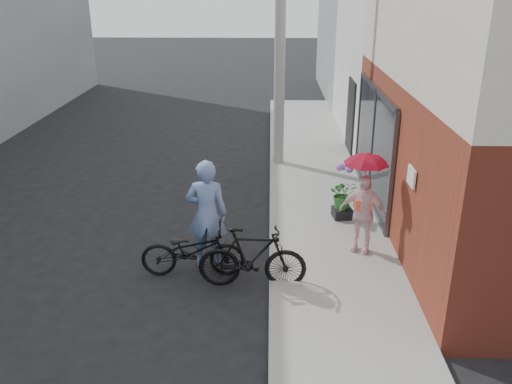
{
  "coord_description": "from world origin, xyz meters",
  "views": [
    {
      "loc": [
        0.87,
        -8.06,
        4.81
      ],
      "look_at": [
        0.62,
        1.28,
        1.1
      ],
      "focal_mm": 38.0,
      "sensor_mm": 36.0,
      "label": 1
    }
  ],
  "objects_px": {
    "officer": "(207,214)",
    "bike_left": "(193,251)",
    "utility_pole": "(280,34)",
    "planter": "(342,213)",
    "bike_right": "(252,258)",
    "kimono_woman": "(362,213)"
  },
  "relations": [
    {
      "from": "kimono_woman",
      "to": "planter",
      "type": "distance_m",
      "value": 1.6
    },
    {
      "from": "utility_pole",
      "to": "officer",
      "type": "height_order",
      "value": "utility_pole"
    },
    {
      "from": "bike_left",
      "to": "utility_pole",
      "type": "bearing_deg",
      "value": -17.17
    },
    {
      "from": "bike_right",
      "to": "kimono_woman",
      "type": "bearing_deg",
      "value": -59.11
    },
    {
      "from": "bike_right",
      "to": "planter",
      "type": "height_order",
      "value": "bike_right"
    },
    {
      "from": "officer",
      "to": "bike_left",
      "type": "bearing_deg",
      "value": 59.94
    },
    {
      "from": "utility_pole",
      "to": "bike_right",
      "type": "bearing_deg",
      "value": -94.59
    },
    {
      "from": "officer",
      "to": "kimono_woman",
      "type": "bearing_deg",
      "value": -170.92
    },
    {
      "from": "kimono_woman",
      "to": "planter",
      "type": "relative_size",
      "value": 3.82
    },
    {
      "from": "utility_pole",
      "to": "officer",
      "type": "relative_size",
      "value": 3.54
    },
    {
      "from": "officer",
      "to": "bike_left",
      "type": "distance_m",
      "value": 0.68
    },
    {
      "from": "officer",
      "to": "planter",
      "type": "distance_m",
      "value": 3.3
    },
    {
      "from": "utility_pole",
      "to": "bike_left",
      "type": "xyz_separation_m",
      "value": [
        -1.53,
        -5.87,
        -3.03
      ]
    },
    {
      "from": "bike_left",
      "to": "kimono_woman",
      "type": "xyz_separation_m",
      "value": [
        2.98,
        0.77,
        0.39
      ]
    },
    {
      "from": "bike_left",
      "to": "planter",
      "type": "xyz_separation_m",
      "value": [
        2.83,
        2.23,
        -0.24
      ]
    },
    {
      "from": "officer",
      "to": "kimono_woman",
      "type": "xyz_separation_m",
      "value": [
        2.76,
        0.4,
        -0.13
      ]
    },
    {
      "from": "officer",
      "to": "bike_left",
      "type": "xyz_separation_m",
      "value": [
        -0.22,
        -0.37,
        -0.52
      ]
    },
    {
      "from": "utility_pole",
      "to": "officer",
      "type": "distance_m",
      "value": 6.19
    },
    {
      "from": "utility_pole",
      "to": "bike_left",
      "type": "bearing_deg",
      "value": -104.62
    },
    {
      "from": "utility_pole",
      "to": "planter",
      "type": "height_order",
      "value": "utility_pole"
    },
    {
      "from": "bike_right",
      "to": "planter",
      "type": "relative_size",
      "value": 4.65
    },
    {
      "from": "bike_right",
      "to": "kimono_woman",
      "type": "relative_size",
      "value": 1.22
    }
  ]
}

